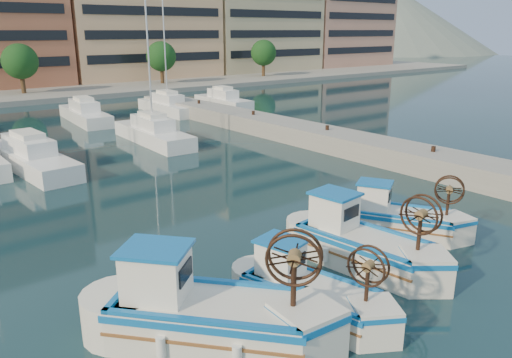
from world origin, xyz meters
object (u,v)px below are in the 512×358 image
object	(u,v)px
fishing_boat_a	(204,312)
fishing_boat_d	(398,217)
fishing_boat_c	(360,242)
fishing_boat_b	(308,291)

from	to	relation	value
fishing_boat_a	fishing_boat_d	bearing A→B (deg)	-33.23
fishing_boat_a	fishing_boat_d	world-z (taller)	fishing_boat_a
fishing_boat_c	fishing_boat_d	xyz separation A→B (m)	(3.22, 0.83, -0.11)
fishing_boat_b	fishing_boat_d	size ratio (longest dim) A/B	0.99
fishing_boat_b	fishing_boat_c	xyz separation A→B (m)	(3.50, 1.09, 0.12)
fishing_boat_a	fishing_boat_c	size ratio (longest dim) A/B	1.06
fishing_boat_c	fishing_boat_d	distance (m)	3.33
fishing_boat_c	fishing_boat_a	bearing A→B (deg)	176.82
fishing_boat_b	fishing_boat_d	world-z (taller)	fishing_boat_d
fishing_boat_b	fishing_boat_a	bearing A→B (deg)	154.45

